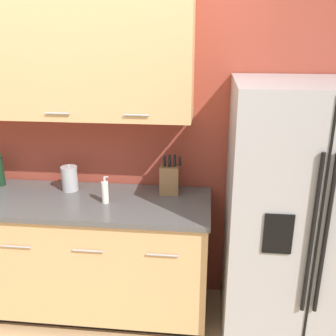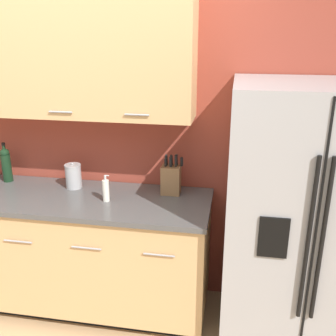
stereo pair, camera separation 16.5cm
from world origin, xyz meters
name	(u,v)px [view 2 (the right image)]	position (x,y,z in m)	size (l,w,h in m)	color
wall_back	(83,112)	(-0.01, 1.06, 1.45)	(10.00, 0.39, 2.60)	#993D2D
counter_unit	(74,250)	(-0.04, 0.77, 0.46)	(2.01, 0.64, 0.91)	black
refrigerator	(302,223)	(1.55, 0.70, 0.87)	(0.95, 0.79, 1.75)	#9E9EA0
knife_block	(171,179)	(0.67, 0.93, 1.02)	(0.15, 0.11, 0.30)	olive
wine_bottle	(6,164)	(-0.61, 0.95, 1.05)	(0.07, 0.07, 0.31)	black
soap_dispenser	(106,190)	(0.26, 0.72, 0.99)	(0.05, 0.05, 0.19)	silver
steel_canister	(73,176)	(-0.06, 0.91, 1.00)	(0.12, 0.12, 0.20)	#A3A3A5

